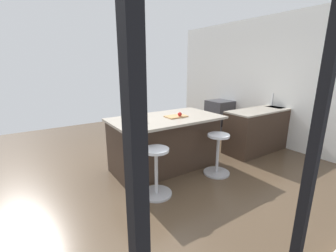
% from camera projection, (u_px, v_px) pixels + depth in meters
% --- Properties ---
extents(ground_plane, '(7.76, 7.76, 0.00)m').
position_uv_depth(ground_plane, '(154.00, 166.00, 4.19)').
color(ground_plane, brown).
extents(interior_partition_left, '(0.12, 5.62, 2.86)m').
position_uv_depth(interior_partition_left, '(262.00, 81.00, 5.40)').
color(interior_partition_left, silver).
rests_on(interior_partition_left, ground_plane).
extents(sink_cabinet, '(2.26, 0.60, 1.18)m').
position_uv_depth(sink_cabinet, '(268.00, 127.00, 5.05)').
color(sink_cabinet, '#38281E').
rests_on(sink_cabinet, ground_plane).
extents(oven_range, '(0.60, 0.61, 0.87)m').
position_uv_depth(oven_range, '(219.00, 116.00, 6.25)').
color(oven_range, '#38383D').
rests_on(oven_range, ground_plane).
extents(kitchen_island, '(1.89, 1.05, 0.93)m').
position_uv_depth(kitchen_island, '(165.00, 142.00, 4.03)').
color(kitchen_island, '#38281E').
rests_on(kitchen_island, ground_plane).
extents(stool_by_window, '(0.44, 0.44, 0.70)m').
position_uv_depth(stool_by_window, '(217.00, 155.00, 3.81)').
color(stool_by_window, '#B7B7BC').
rests_on(stool_by_window, ground_plane).
extents(stool_middle, '(0.44, 0.44, 0.70)m').
position_uv_depth(stool_middle, '(156.00, 173.00, 3.18)').
color(stool_middle, '#B7B7BC').
rests_on(stool_middle, ground_plane).
extents(cutting_board, '(0.36, 0.24, 0.02)m').
position_uv_depth(cutting_board, '(176.00, 116.00, 3.91)').
color(cutting_board, tan).
rests_on(cutting_board, kitchen_island).
extents(apple_red, '(0.07, 0.07, 0.07)m').
position_uv_depth(apple_red, '(180.00, 114.00, 3.86)').
color(apple_red, red).
rests_on(apple_red, cutting_board).
extents(water_bottle, '(0.06, 0.06, 0.31)m').
position_uv_depth(water_bottle, '(136.00, 112.00, 3.72)').
color(water_bottle, silver).
rests_on(water_bottle, kitchen_island).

